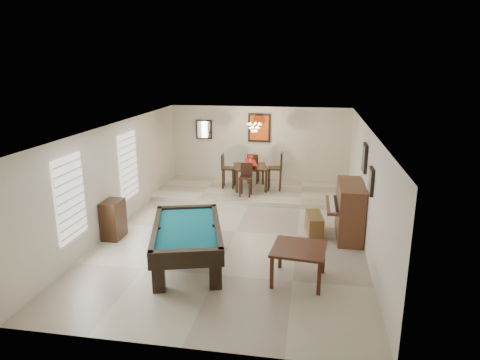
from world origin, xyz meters
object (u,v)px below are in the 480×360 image
(piano_bench, at_px, (314,224))
(dining_chair_west, at_px, (228,171))
(chandelier, at_px, (254,124))
(upright_piano, at_px, (343,210))
(dining_chair_east, at_px, (275,171))
(pool_table, at_px, (187,246))
(dining_chair_north, at_px, (253,168))
(apothecary_chest, at_px, (113,219))
(dining_chair_south, at_px, (246,180))
(square_table, at_px, (298,264))
(flower_vase, at_px, (251,159))
(dining_table, at_px, (250,175))

(piano_bench, bearing_deg, dining_chair_west, 130.84)
(dining_chair_west, xyz_separation_m, chandelier, (0.84, -0.12, 1.53))
(upright_piano, xyz_separation_m, dining_chair_east, (-1.90, 3.16, 0.07))
(pool_table, distance_m, dining_chair_north, 5.97)
(dining_chair_west, xyz_separation_m, dining_chair_east, (1.48, 0.01, 0.06))
(apothecary_chest, bearing_deg, dining_chair_south, 52.22)
(square_table, relative_size, chandelier, 1.64)
(flower_vase, xyz_separation_m, dining_chair_north, (0.00, 0.70, -0.47))
(apothecary_chest, height_order, dining_chair_north, dining_chair_north)
(apothecary_chest, relative_size, dining_chair_east, 0.76)
(pool_table, xyz_separation_m, upright_piano, (3.20, 2.09, 0.24))
(dining_chair_west, bearing_deg, dining_chair_east, -93.20)
(pool_table, bearing_deg, flower_vase, 68.15)
(chandelier, bearing_deg, pool_table, -97.34)
(square_table, distance_m, dining_table, 5.78)
(pool_table, xyz_separation_m, dining_chair_west, (-0.18, 5.25, 0.26))
(dining_chair_south, bearing_deg, dining_chair_east, 45.94)
(flower_vase, height_order, chandelier, chandelier)
(apothecary_chest, xyz_separation_m, dining_chair_west, (1.94, 4.17, 0.21))
(dining_chair_north, bearing_deg, apothecary_chest, 63.97)
(dining_table, height_order, flower_vase, flower_vase)
(apothecary_chest, xyz_separation_m, chandelier, (2.78, 4.04, 1.74))
(pool_table, bearing_deg, chandelier, 66.63)
(dining_chair_west, relative_size, dining_chair_east, 0.91)
(dining_chair_east, bearing_deg, chandelier, -80.49)
(dining_table, xyz_separation_m, flower_vase, (0.00, 0.00, 0.55))
(piano_bench, height_order, dining_chair_east, dining_chair_east)
(dining_chair_south, bearing_deg, piano_bench, -47.89)
(upright_piano, xyz_separation_m, piano_bench, (-0.66, -0.00, -0.40))
(upright_piano, distance_m, dining_chair_north, 4.69)
(dining_chair_east, bearing_deg, dining_chair_north, -133.82)
(dining_chair_south, xyz_separation_m, dining_chair_west, (-0.68, 0.78, 0.05))
(dining_chair_south, bearing_deg, square_table, -68.37)
(pool_table, xyz_separation_m, dining_table, (0.53, 5.25, 0.14))
(pool_table, distance_m, upright_piano, 3.84)
(dining_chair_north, bearing_deg, pool_table, 87.42)
(piano_bench, distance_m, chandelier, 4.07)
(piano_bench, relative_size, dining_chair_north, 0.89)
(square_table, xyz_separation_m, flower_vase, (-1.72, 5.52, 0.75))
(upright_piano, distance_m, flower_vase, 4.15)
(upright_piano, bearing_deg, apothecary_chest, -169.20)
(apothecary_chest, bearing_deg, dining_chair_west, 65.03)
(chandelier, bearing_deg, upright_piano, -49.97)
(square_table, relative_size, dining_chair_east, 0.82)
(upright_piano, xyz_separation_m, dining_chair_north, (-2.67, 3.85, -0.03))
(apothecary_chest, bearing_deg, dining_chair_east, 50.64)
(piano_bench, height_order, flower_vase, flower_vase)
(square_table, bearing_deg, upright_piano, 68.16)
(pool_table, bearing_deg, square_table, -22.88)
(dining_chair_west, bearing_deg, square_table, -159.69)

